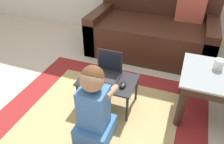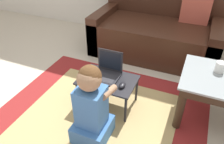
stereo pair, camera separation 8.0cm
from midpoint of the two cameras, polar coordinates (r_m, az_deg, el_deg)
ground_plane at (r=2.25m, az=-1.16°, el=-9.13°), size 16.00×16.00×0.00m
area_rug at (r=2.14m, az=-4.23°, el=-11.87°), size 1.95×1.71×0.01m
couch at (r=3.14m, az=9.85°, el=10.31°), size 1.65×0.93×0.81m
laptop_desk at (r=2.10m, az=-2.19°, el=-2.76°), size 0.54×0.37×0.32m
laptop at (r=2.09m, az=-2.53°, el=-0.31°), size 0.26×0.24×0.25m
computer_mouse at (r=1.98m, az=1.72°, el=-3.37°), size 0.06×0.10×0.04m
person_seated at (r=1.76m, az=-5.93°, el=-9.44°), size 0.29×0.39×0.73m
cup_on_table at (r=2.11m, az=25.16°, el=1.81°), size 0.08×0.08×0.09m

